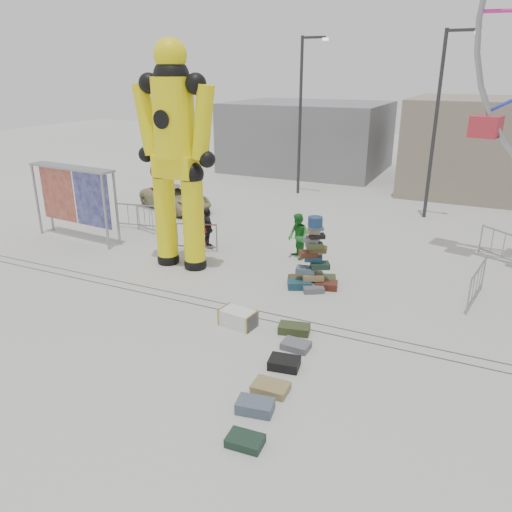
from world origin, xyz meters
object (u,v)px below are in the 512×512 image
at_px(lamp_post_right, 438,117).
at_px(pedestrian_black, 208,228).
at_px(barricade_dummy_a, 139,217).
at_px(pedestrian_green, 298,237).
at_px(crash_test_dummy, 175,150).
at_px(pedestrian_red, 200,237).
at_px(barricade_wheel_back, 503,247).
at_px(suitcase_tower, 313,267).
at_px(banner_scaffold, 73,185).
at_px(lamp_post_left, 302,109).
at_px(barricade_wheel_front, 477,285).
at_px(parked_suv, 175,198).
at_px(barricade_dummy_b, 152,221).
at_px(barricade_dummy_c, 190,237).
at_px(steamer_trunk, 238,318).

xyz_separation_m(lamp_post_right, pedestrian_black, (-6.97, -7.96, -3.71)).
height_order(barricade_dummy_a, pedestrian_green, pedestrian_green).
distance_m(crash_test_dummy, pedestrian_red, 3.29).
bearing_deg(barricade_wheel_back, suitcase_tower, -97.22).
height_order(suitcase_tower, crash_test_dummy, crash_test_dummy).
bearing_deg(barricade_dummy_a, pedestrian_red, -34.27).
bearing_deg(suitcase_tower, pedestrian_red, 150.88).
relative_size(lamp_post_right, pedestrian_black, 5.15).
relative_size(banner_scaffold, pedestrian_green, 2.47).
height_order(lamp_post_left, barricade_wheel_back, lamp_post_left).
distance_m(barricade_wheel_back, pedestrian_black, 10.66).
height_order(barricade_dummy_a, barricade_wheel_front, same).
distance_m(banner_scaffold, barricade_wheel_front, 14.79).
relative_size(barricade_dummy_a, parked_suv, 0.49).
bearing_deg(pedestrian_red, lamp_post_right, 54.54).
relative_size(barricade_dummy_a, pedestrian_red, 1.23).
xyz_separation_m(barricade_dummy_b, pedestrian_red, (3.28, -1.63, 0.26)).
xyz_separation_m(barricade_dummy_b, parked_suv, (-1.34, 3.68, 0.02)).
height_order(suitcase_tower, barricade_dummy_c, suitcase_tower).
bearing_deg(parked_suv, lamp_post_right, -48.53).
bearing_deg(barricade_dummy_b, barricade_wheel_front, 8.94).
relative_size(lamp_post_right, steamer_trunk, 8.49).
bearing_deg(banner_scaffold, barricade_dummy_c, 13.66).
distance_m(crash_test_dummy, barricade_wheel_back, 11.82).
xyz_separation_m(suitcase_tower, steamer_trunk, (-0.92, -3.33, -0.41)).
xyz_separation_m(banner_scaffold, barricade_dummy_a, (1.33, 2.14, -1.65)).
bearing_deg(lamp_post_left, barricade_wheel_back, -33.62).
bearing_deg(lamp_post_left, lamp_post_right, -15.95).
relative_size(banner_scaffold, parked_suv, 1.00).
height_order(steamer_trunk, pedestrian_green, pedestrian_green).
xyz_separation_m(banner_scaffold, barricade_wheel_front, (14.69, 0.54, -1.65)).
distance_m(lamp_post_left, pedestrian_red, 11.70).
xyz_separation_m(lamp_post_left, barricade_wheel_front, (9.51, -10.74, -3.93)).
distance_m(crash_test_dummy, pedestrian_black, 3.77).
bearing_deg(pedestrian_green, parked_suv, -162.89).
xyz_separation_m(banner_scaffold, pedestrian_black, (5.21, 1.32, -1.42)).
height_order(barricade_dummy_b, barricade_dummy_c, same).
distance_m(lamp_post_left, pedestrian_black, 10.62).
bearing_deg(barricade_dummy_c, lamp_post_left, 69.73).
height_order(lamp_post_left, pedestrian_black, lamp_post_left).
distance_m(lamp_post_right, pedestrian_black, 11.21).
height_order(barricade_wheel_back, pedestrian_red, pedestrian_red).
relative_size(lamp_post_left, barricade_dummy_a, 4.00).
bearing_deg(barricade_dummy_c, barricade_dummy_a, 139.90).
xyz_separation_m(crash_test_dummy, barricade_wheel_front, (9.39, 1.19, -3.43)).
relative_size(lamp_post_left, pedestrian_green, 4.83).
bearing_deg(barricade_dummy_a, barricade_dummy_b, -28.64).
relative_size(lamp_post_left, banner_scaffold, 1.96).
bearing_deg(banner_scaffold, barricade_wheel_front, 6.92).
bearing_deg(lamp_post_left, barricade_dummy_a, -112.86).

